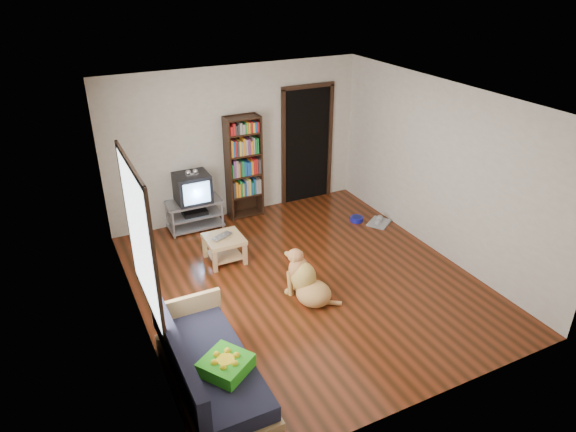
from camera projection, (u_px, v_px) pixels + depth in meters
name	position (u px, v px, depth m)	size (l,w,h in m)	color
ground	(305.00, 281.00, 7.29)	(5.00, 5.00, 0.00)	#612410
ceiling	(308.00, 99.00, 6.12)	(5.00, 5.00, 0.00)	white
wall_back	(237.00, 143.00, 8.71)	(4.50, 4.50, 0.00)	beige
wall_front	(435.00, 300.00, 4.70)	(4.50, 4.50, 0.00)	beige
wall_left	(131.00, 235.00, 5.81)	(5.00, 5.00, 0.00)	beige
wall_right	(440.00, 170.00, 7.60)	(5.00, 5.00, 0.00)	beige
green_cushion	(226.00, 365.00, 5.08)	(0.44, 0.44, 0.15)	green
laptop	(224.00, 237.00, 7.58)	(0.33, 0.21, 0.03)	silver
dog_bowl	(357.00, 219.00, 8.93)	(0.22, 0.22, 0.08)	#151695
grey_rag	(379.00, 223.00, 8.86)	(0.40, 0.32, 0.03)	#9D9D9D
window	(140.00, 238.00, 5.33)	(0.03, 1.46, 1.70)	white
doorway	(307.00, 142.00, 9.31)	(1.03, 0.05, 2.19)	black
tv_stand	(195.00, 214.00, 8.61)	(0.90, 0.45, 0.50)	#99999E
crt_tv	(192.00, 187.00, 8.42)	(0.55, 0.52, 0.58)	black
bookshelf	(244.00, 162.00, 8.74)	(0.60, 0.30, 1.80)	black
sofa	(208.00, 372.00, 5.32)	(0.80, 1.80, 0.80)	tan
coffee_table	(224.00, 244.00, 7.66)	(0.55, 0.55, 0.40)	tan
dog	(307.00, 282.00, 6.80)	(0.61, 0.79, 0.72)	#D7A752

